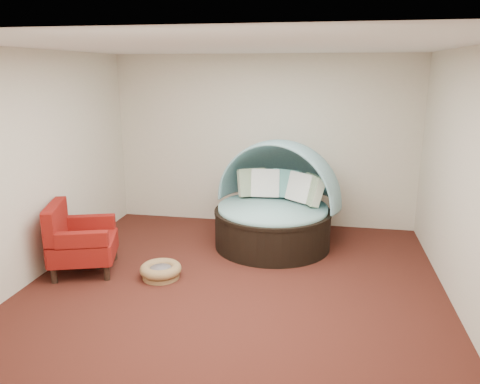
% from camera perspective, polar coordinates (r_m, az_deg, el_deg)
% --- Properties ---
extents(floor, '(5.00, 5.00, 0.00)m').
position_cam_1_polar(floor, '(5.82, -0.67, -11.31)').
color(floor, '#4C1E15').
rests_on(floor, ground).
extents(wall_back, '(5.00, 0.00, 5.00)m').
position_cam_1_polar(wall_back, '(7.79, 2.89, 6.18)').
color(wall_back, beige).
rests_on(wall_back, floor).
extents(wall_front, '(5.00, 0.00, 5.00)m').
position_cam_1_polar(wall_front, '(3.05, -9.98, -7.81)').
color(wall_front, beige).
rests_on(wall_front, floor).
extents(wall_left, '(0.00, 5.00, 5.00)m').
position_cam_1_polar(wall_left, '(6.33, -23.53, 2.97)').
color(wall_left, beige).
rests_on(wall_left, floor).
extents(wall_right, '(0.00, 5.00, 5.00)m').
position_cam_1_polar(wall_right, '(5.46, 25.96, 1.00)').
color(wall_right, beige).
rests_on(wall_right, floor).
extents(ceiling, '(5.00, 5.00, 0.00)m').
position_cam_1_polar(ceiling, '(5.24, -0.76, 17.39)').
color(ceiling, white).
rests_on(ceiling, wall_back).
extents(canopy_daybed, '(2.18, 2.15, 1.57)m').
position_cam_1_polar(canopy_daybed, '(6.91, 4.39, -0.65)').
color(canopy_daybed, black).
rests_on(canopy_daybed, floor).
extents(pet_basket, '(0.61, 0.61, 0.18)m').
position_cam_1_polar(pet_basket, '(6.07, -9.62, -9.43)').
color(pet_basket, olive).
rests_on(pet_basket, floor).
extents(red_armchair, '(1.00, 1.00, 0.93)m').
position_cam_1_polar(red_armchair, '(6.39, -19.11, -5.60)').
color(red_armchair, black).
rests_on(red_armchair, floor).
extents(side_table, '(0.53, 0.53, 0.43)m').
position_cam_1_polar(side_table, '(6.66, -17.28, -5.98)').
color(side_table, black).
rests_on(side_table, floor).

